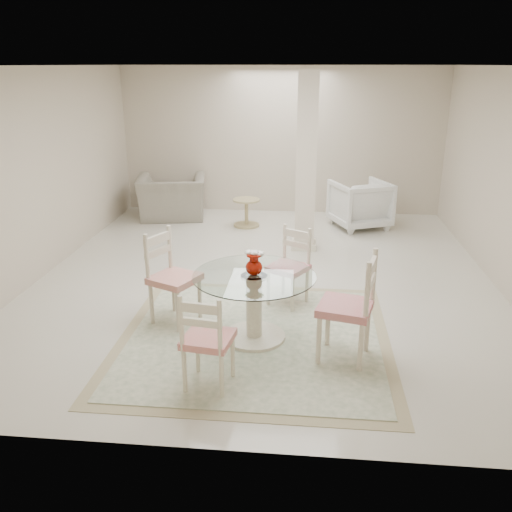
# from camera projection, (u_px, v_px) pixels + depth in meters

# --- Properties ---
(ground) EXTENTS (7.00, 7.00, 0.00)m
(ground) POSITION_uv_depth(u_px,v_px,m) (265.00, 277.00, 7.31)
(ground) COLOR silver
(ground) RESTS_ON ground
(room_shell) EXTENTS (6.02, 7.02, 2.71)m
(room_shell) POSITION_uv_depth(u_px,v_px,m) (266.00, 138.00, 6.69)
(room_shell) COLOR beige
(room_shell) RESTS_ON ground
(column) EXTENTS (0.30, 0.30, 2.70)m
(column) POSITION_uv_depth(u_px,v_px,m) (306.00, 161.00, 8.03)
(column) COLOR beige
(column) RESTS_ON ground
(area_rug) EXTENTS (2.82, 2.82, 0.02)m
(area_rug) POSITION_uv_depth(u_px,v_px,m) (254.00, 338.00, 5.67)
(area_rug) COLOR tan
(area_rug) RESTS_ON ground
(dining_table) EXTENTS (1.24, 1.24, 0.72)m
(dining_table) POSITION_uv_depth(u_px,v_px,m) (254.00, 307.00, 5.55)
(dining_table) COLOR #F6EECA
(dining_table) RESTS_ON ground
(red_vase) EXTENTS (0.20, 0.17, 0.26)m
(red_vase) POSITION_uv_depth(u_px,v_px,m) (254.00, 264.00, 5.39)
(red_vase) COLOR #9C1204
(red_vase) RESTS_ON dining_table
(dining_chair_east) EXTENTS (0.59, 0.59, 1.21)m
(dining_chair_east) POSITION_uv_depth(u_px,v_px,m) (354.00, 300.00, 5.06)
(dining_chair_east) COLOR #F4E4C8
(dining_chair_east) RESTS_ON ground
(dining_chair_north) EXTENTS (0.56, 0.56, 1.02)m
(dining_chair_north) POSITION_uv_depth(u_px,v_px,m) (291.00, 261.00, 6.36)
(dining_chair_north) COLOR beige
(dining_chair_north) RESTS_ON ground
(dining_chair_west) EXTENTS (0.61, 0.61, 1.14)m
(dining_chair_west) POSITION_uv_depth(u_px,v_px,m) (169.00, 270.00, 5.88)
(dining_chair_west) COLOR beige
(dining_chair_west) RESTS_ON ground
(dining_chair_south) EXTENTS (0.47, 0.47, 1.03)m
(dining_chair_south) POSITION_uv_depth(u_px,v_px,m) (206.00, 334.00, 4.62)
(dining_chair_south) COLOR #F3EBC8
(dining_chair_south) RESTS_ON ground
(recliner_taupe) EXTENTS (1.38, 1.25, 0.78)m
(recliner_taupe) POSITION_uv_depth(u_px,v_px,m) (172.00, 197.00, 9.99)
(recliner_taupe) COLOR gray
(recliner_taupe) RESTS_ON ground
(armchair_white) EXTENTS (1.17, 1.18, 0.83)m
(armchair_white) POSITION_uv_depth(u_px,v_px,m) (360.00, 204.00, 9.42)
(armchair_white) COLOR white
(armchair_white) RESTS_ON ground
(side_table) EXTENTS (0.47, 0.47, 0.49)m
(side_table) POSITION_uv_depth(u_px,v_px,m) (246.00, 214.00, 9.54)
(side_table) COLOR tan
(side_table) RESTS_ON ground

